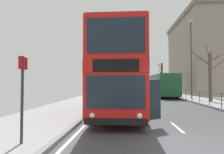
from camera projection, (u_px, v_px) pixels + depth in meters
ground at (176, 146)px, 5.53m from camera, size 15.80×140.00×0.20m
double_decker_bus_main at (120, 75)px, 12.34m from camera, size 3.17×10.82×4.57m
background_bus_far_lane at (162, 85)px, 27.02m from camera, size 2.76×10.51×3.04m
pedestrian_railing_far_kerb at (192, 94)px, 19.05m from camera, size 0.05×27.32×1.04m
bus_stop_sign_near at (22, 89)px, 5.49m from camera, size 0.08×0.44×2.48m
street_lamp_far_side at (191, 54)px, 21.73m from camera, size 0.28×0.60×8.88m
bare_tree_far_01 at (162, 77)px, 40.11m from camera, size 1.84×1.24×5.98m
bare_tree_far_02 at (210, 74)px, 18.26m from camera, size 3.05×1.53×5.39m
background_building_00 at (219, 56)px, 33.63m from camera, size 14.19×17.31×13.42m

